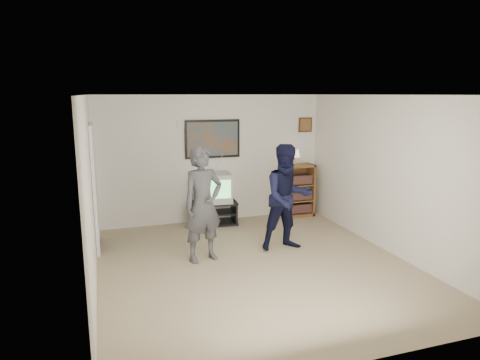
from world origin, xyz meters
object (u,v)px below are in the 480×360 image
crt_television (213,188)px  person_short (287,198)px  person_tall (203,205)px  media_stand (213,213)px  bookshelf (297,190)px

crt_television → person_short: 1.88m
person_tall → media_stand: bearing=55.4°
crt_television → bookshelf: 1.83m
media_stand → crt_television: crt_television is taller
crt_television → bookshelf: bearing=7.3°
person_tall → crt_television: bearing=55.1°
bookshelf → person_tall: size_ratio=0.61×
crt_television → person_tall: (-0.61, -1.75, 0.15)m
media_stand → person_short: 1.98m
crt_television → person_tall: 1.86m
crt_television → person_short: person_short is taller
media_stand → person_tall: 1.96m
bookshelf → media_stand: bearing=-178.4°
media_stand → person_short: size_ratio=0.54×
media_stand → person_short: (0.81, -1.69, 0.64)m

